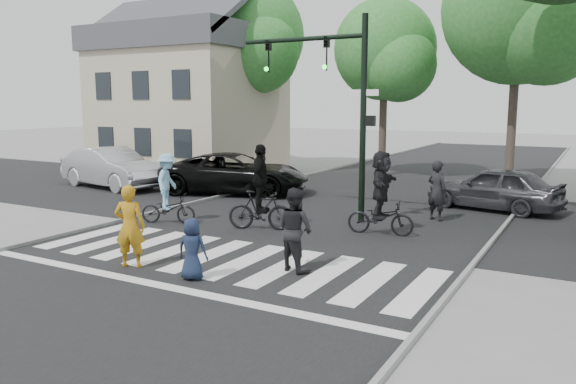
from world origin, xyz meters
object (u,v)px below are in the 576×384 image
object	(u,v)px
cyclist_mid	(260,195)
cyclist_right	(381,198)
car_grey	(494,188)
pedestrian_child	(192,249)
cyclist_left	(168,193)
pedestrian_adult	(295,229)
car_silver	(112,168)
pedestrian_woman	(130,226)
car_suv	(235,173)
traffic_signal	(337,89)

from	to	relation	value
cyclist_mid	cyclist_right	world-z (taller)	cyclist_mid
car_grey	pedestrian_child	bearing A→B (deg)	-9.12
cyclist_left	cyclist_mid	distance (m)	2.88
pedestrian_adult	car_silver	bearing A→B (deg)	-10.16
pedestrian_adult	car_grey	xyz separation A→B (m)	(2.50, 9.16, -0.16)
pedestrian_woman	car_suv	world-z (taller)	pedestrian_woman
pedestrian_woman	car_silver	size ratio (longest dim) A/B	0.36
car_silver	car_grey	xyz separation A→B (m)	(14.77, 2.60, -0.11)
traffic_signal	car_suv	world-z (taller)	traffic_signal
car_silver	car_suv	bearing A→B (deg)	-67.32
car_grey	car_suv	bearing A→B (deg)	-70.67
cyclist_left	car_silver	size ratio (longest dim) A/B	0.41
pedestrian_child	pedestrian_adult	world-z (taller)	pedestrian_adult
car_suv	cyclist_right	bearing A→B (deg)	-135.50
cyclist_right	car_silver	bearing A→B (deg)	168.61
car_suv	traffic_signal	bearing A→B (deg)	-133.41
traffic_signal	cyclist_left	distance (m)	5.82
pedestrian_child	cyclist_right	size ratio (longest dim) A/B	0.56
cyclist_right	cyclist_mid	bearing A→B (deg)	-160.69
traffic_signal	pedestrian_woman	size ratio (longest dim) A/B	3.32
pedestrian_child	car_silver	size ratio (longest dim) A/B	0.25
pedestrian_woman	cyclist_right	size ratio (longest dim) A/B	0.80
pedestrian_child	cyclist_left	xyz separation A→B (m)	(-3.99, 3.83, 0.27)
pedestrian_adult	cyclist_left	size ratio (longest dim) A/B	0.86
traffic_signal	car_silver	world-z (taller)	traffic_signal
traffic_signal	pedestrian_child	xyz separation A→B (m)	(-0.04, -6.78, -3.27)
pedestrian_woman	car_suv	bearing A→B (deg)	-93.21
traffic_signal	cyclist_right	world-z (taller)	traffic_signal
cyclist_right	car_silver	xyz separation A→B (m)	(-12.71, 2.56, -0.18)
pedestrian_woman	cyclist_left	bearing A→B (deg)	-83.97
cyclist_right	pedestrian_woman	bearing A→B (deg)	-123.41
pedestrian_adult	cyclist_left	xyz separation A→B (m)	(-5.48, 2.28, 0.01)
traffic_signal	pedestrian_woman	bearing A→B (deg)	-104.51
traffic_signal	pedestrian_child	distance (m)	7.53
cyclist_mid	car_silver	size ratio (longest dim) A/B	0.47
cyclist_right	car_suv	bearing A→B (deg)	152.48
car_suv	pedestrian_adult	bearing A→B (deg)	-156.51
pedestrian_adult	car_suv	bearing A→B (deg)	-30.58
traffic_signal	cyclist_left	world-z (taller)	traffic_signal
cyclist_left	pedestrian_child	bearing A→B (deg)	-43.88
pedestrian_child	pedestrian_adult	distance (m)	2.16
traffic_signal	car_grey	xyz separation A→B (m)	(3.95, 3.93, -3.17)
traffic_signal	pedestrian_child	bearing A→B (deg)	-90.33
pedestrian_adult	car_silver	world-z (taller)	pedestrian_adult
pedestrian_adult	traffic_signal	bearing A→B (deg)	-56.55
cyclist_left	car_grey	size ratio (longest dim) A/B	0.49
pedestrian_child	cyclist_mid	distance (m)	4.62
pedestrian_child	pedestrian_adult	size ratio (longest dim) A/B	0.71
pedestrian_adult	cyclist_right	xyz separation A→B (m)	(0.44, 3.99, 0.12)
car_grey	pedestrian_woman	bearing A→B (deg)	-16.76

